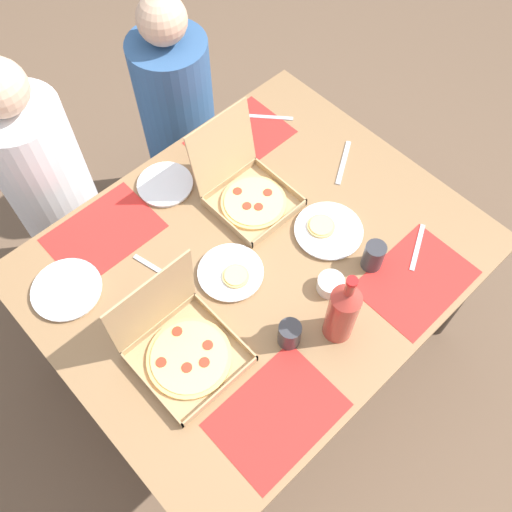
{
  "coord_description": "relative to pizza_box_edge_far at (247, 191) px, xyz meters",
  "views": [
    {
      "loc": [
        -0.64,
        -0.68,
        2.33
      ],
      "look_at": [
        0.0,
        0.0,
        0.75
      ],
      "focal_mm": 38.8,
      "sensor_mm": 36.0,
      "label": 1
    }
  ],
  "objects": [
    {
      "name": "dining_table",
      "position": [
        -0.14,
        -0.19,
        -0.15
      ],
      "size": [
        1.4,
        1.14,
        0.75
      ],
      "color": "#3F3328",
      "rests_on": "ground_plane"
    },
    {
      "name": "condiment_bowl",
      "position": [
        -0.05,
        -0.44,
        -0.02
      ],
      "size": [
        0.09,
        0.09,
        0.05
      ],
      "primitive_type": "cylinder",
      "color": "white",
      "rests_on": "dining_table"
    },
    {
      "name": "pizza_box_edge_far",
      "position": [
        0.0,
        0.0,
        0.0
      ],
      "size": [
        0.26,
        0.31,
        0.29
      ],
      "color": "tan",
      "rests_on": "dining_table"
    },
    {
      "name": "placemat_near_left",
      "position": [
        -0.45,
        -0.61,
        -0.05
      ],
      "size": [
        0.36,
        0.26,
        0.0
      ],
      "primitive_type": "cube",
      "color": "red",
      "rests_on": "dining_table"
    },
    {
      "name": "fork_by_far_right",
      "position": [
        0.33,
        0.23,
        -0.04
      ],
      "size": [
        0.14,
        0.15,
        0.0
      ],
      "primitive_type": "cube",
      "rotation": [
        0.0,
        0.0,
        5.44
      ],
      "color": "#B7B7BC",
      "rests_on": "dining_table"
    },
    {
      "name": "fork_by_near_left",
      "position": [
        -0.41,
        -0.01,
        -0.04
      ],
      "size": [
        0.06,
        0.19,
        0.0
      ],
      "primitive_type": "cube",
      "rotation": [
        0.0,
        0.0,
        4.95
      ],
      "color": "#B7B7BC",
      "rests_on": "dining_table"
    },
    {
      "name": "placemat_far_left",
      "position": [
        -0.45,
        0.23,
        -0.05
      ],
      "size": [
        0.36,
        0.26,
        0.0
      ],
      "primitive_type": "cube",
      "color": "red",
      "rests_on": "dining_table"
    },
    {
      "name": "cup_spare",
      "position": [
        0.11,
        -0.47,
        0.01
      ],
      "size": [
        0.07,
        0.07,
        0.11
      ],
      "primitive_type": "cylinder",
      "color": "#333338",
      "rests_on": "dining_table"
    },
    {
      "name": "ground_plane",
      "position": [
        -0.14,
        -0.19,
        -0.8
      ],
      "size": [
        6.0,
        6.0,
        0.0
      ],
      "primitive_type": "plane",
      "color": "brown"
    },
    {
      "name": "pizza_box_corner_right",
      "position": [
        -0.53,
        -0.29,
        0.0
      ],
      "size": [
        0.29,
        0.29,
        0.32
      ],
      "color": "tan",
      "rests_on": "dining_table"
    },
    {
      "name": "diner_left_seat",
      "position": [
        -0.45,
        0.64,
        -0.25
      ],
      "size": [
        0.32,
        0.32,
        1.22
      ],
      "color": "white",
      "rests_on": "ground_plane"
    },
    {
      "name": "placemat_near_right",
      "position": [
        0.18,
        -0.61,
        -0.05
      ],
      "size": [
        0.36,
        0.26,
        0.0
      ],
      "primitive_type": "cube",
      "color": "red",
      "rests_on": "dining_table"
    },
    {
      "name": "plate_far_left",
      "position": [
        -0.17,
        0.24,
        -0.04
      ],
      "size": [
        0.2,
        0.2,
        0.02
      ],
      "color": "white",
      "rests_on": "dining_table"
    },
    {
      "name": "diner_right_seat",
      "position": [
        0.18,
        0.64,
        -0.29
      ],
      "size": [
        0.32,
        0.32,
        1.14
      ],
      "color": "#33598C",
      "rests_on": "ground_plane"
    },
    {
      "name": "plate_far_right",
      "position": [
        -0.67,
        0.13,
        -0.04
      ],
      "size": [
        0.23,
        0.23,
        0.02
      ],
      "color": "white",
      "rests_on": "dining_table"
    },
    {
      "name": "cup_red",
      "position": [
        -0.27,
        -0.48,
        0.0
      ],
      "size": [
        0.07,
        0.07,
        0.09
      ],
      "primitive_type": "cylinder",
      "color": "#333338",
      "rests_on": "dining_table"
    },
    {
      "name": "knife_by_far_left",
      "position": [
        0.37,
        -0.12,
        -0.04
      ],
      "size": [
        0.19,
        0.12,
        0.0
      ],
      "primitive_type": "cube",
      "rotation": [
        0.0,
        0.0,
        0.54
      ],
      "color": "#B7B7BC",
      "rests_on": "dining_table"
    },
    {
      "name": "placemat_far_right",
      "position": [
        0.18,
        0.23,
        -0.05
      ],
      "size": [
        0.36,
        0.26,
        0.0
      ],
      "primitive_type": "cube",
      "color": "red",
      "rests_on": "dining_table"
    },
    {
      "name": "plate_middle",
      "position": [
        0.1,
        -0.29,
        -0.04
      ],
      "size": [
        0.23,
        0.23,
        0.03
      ],
      "color": "white",
      "rests_on": "dining_table"
    },
    {
      "name": "fork_by_near_right",
      "position": [
        0.28,
        -0.54,
        -0.04
      ],
      "size": [
        0.18,
        0.1,
        0.0
      ],
      "primitive_type": "cube",
      "rotation": [
        0.0,
        0.0,
        3.61
      ],
      "color": "#B7B7BC",
      "rests_on": "dining_table"
    },
    {
      "name": "soda_bottle",
      "position": [
        -0.14,
        -0.55,
        0.09
      ],
      "size": [
        0.09,
        0.09,
        0.32
      ],
      "color": "#B2382D",
      "rests_on": "dining_table"
    },
    {
      "name": "plate_near_right",
      "position": [
        -0.24,
        -0.19,
        -0.04
      ],
      "size": [
        0.21,
        0.21,
        0.03
      ],
      "color": "white",
      "rests_on": "dining_table"
    }
  ]
}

